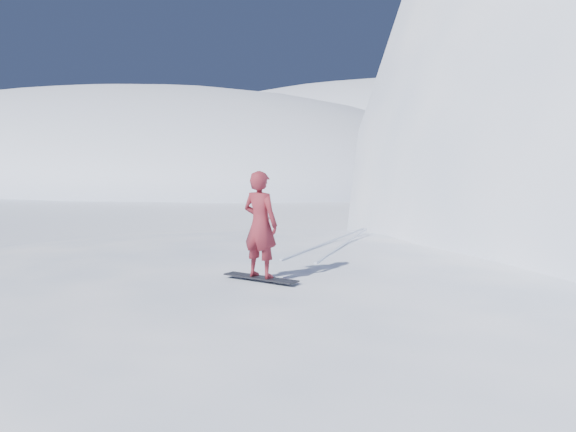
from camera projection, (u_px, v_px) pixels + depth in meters
name	position (u px, v px, depth m)	size (l,w,h in m)	color
ground	(247.00, 399.00, 12.48)	(400.00, 400.00, 0.00)	white
near_ridge	(360.00, 364.00, 14.50)	(36.00, 28.00, 4.80)	white
far_ridge_a	(101.00, 179.00, 99.71)	(120.00, 70.00, 28.00)	white
far_ridge_c	(402.00, 172.00, 126.52)	(140.00, 90.00, 36.00)	white
wind_bumps	(281.00, 363.00, 14.57)	(16.00, 14.40, 1.00)	white
snowboard	(261.00, 278.00, 12.16)	(1.59, 0.30, 0.03)	black
snowboarder	(260.00, 224.00, 12.05)	(0.73, 0.48, 2.01)	maroon
board_tracks	(337.00, 242.00, 16.72)	(1.67, 5.96, 0.04)	silver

